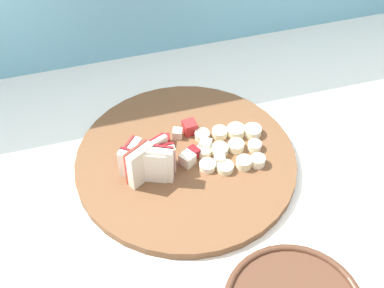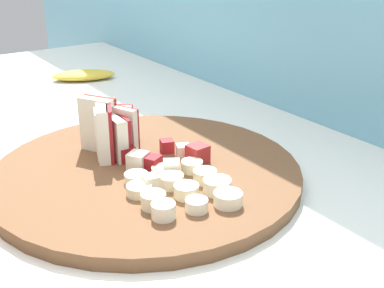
# 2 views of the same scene
# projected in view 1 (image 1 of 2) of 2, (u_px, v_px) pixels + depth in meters

# --- Properties ---
(tile_backsplash) EXTENTS (2.40, 0.04, 1.44)m
(tile_backsplash) POSITION_uv_depth(u_px,v_px,m) (149.00, 121.00, 1.26)
(tile_backsplash) COLOR #6BADC6
(tile_backsplash) RESTS_ON ground
(cutting_board) EXTENTS (0.36, 0.36, 0.02)m
(cutting_board) POSITION_uv_depth(u_px,v_px,m) (186.00, 162.00, 0.89)
(cutting_board) COLOR brown
(cutting_board) RESTS_ON tiled_countertop
(apple_wedge_fan) EXTENTS (0.09, 0.07, 0.07)m
(apple_wedge_fan) POSITION_uv_depth(u_px,v_px,m) (148.00, 162.00, 0.84)
(apple_wedge_fan) COLOR maroon
(apple_wedge_fan) RESTS_ON cutting_board
(apple_dice_pile) EXTENTS (0.10, 0.10, 0.02)m
(apple_dice_pile) POSITION_uv_depth(u_px,v_px,m) (188.00, 148.00, 0.89)
(apple_dice_pile) COLOR #EFE5CC
(apple_dice_pile) RESTS_ON cutting_board
(banana_slice_rows) EXTENTS (0.12, 0.10, 0.02)m
(banana_slice_rows) POSITION_uv_depth(u_px,v_px,m) (231.00, 147.00, 0.89)
(banana_slice_rows) COLOR white
(banana_slice_rows) RESTS_ON cutting_board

